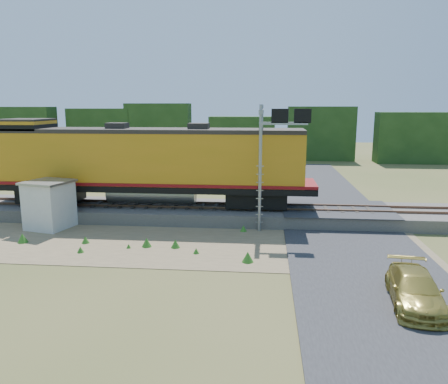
# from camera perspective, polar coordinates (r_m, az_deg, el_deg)

# --- Properties ---
(ground) EXTENTS (140.00, 140.00, 0.00)m
(ground) POSITION_cam_1_polar(r_m,az_deg,el_deg) (23.42, -0.51, -7.20)
(ground) COLOR #475123
(ground) RESTS_ON ground
(ballast) EXTENTS (70.00, 5.00, 0.80)m
(ballast) POSITION_cam_1_polar(r_m,az_deg,el_deg) (29.05, 0.72, -2.73)
(ballast) COLOR slate
(ballast) RESTS_ON ground
(rails) EXTENTS (70.00, 1.54, 0.16)m
(rails) POSITION_cam_1_polar(r_m,az_deg,el_deg) (28.94, 0.72, -1.81)
(rails) COLOR brown
(rails) RESTS_ON ballast
(dirt_shoulder) EXTENTS (26.00, 8.00, 0.03)m
(dirt_shoulder) POSITION_cam_1_polar(r_m,az_deg,el_deg) (24.16, -5.14, -6.62)
(dirt_shoulder) COLOR #8C7754
(dirt_shoulder) RESTS_ON ground
(road) EXTENTS (7.00, 66.00, 0.86)m
(road) POSITION_cam_1_polar(r_m,az_deg,el_deg) (24.43, 16.35, -6.66)
(road) COLOR #38383A
(road) RESTS_ON ground
(tree_line_north) EXTENTS (130.00, 3.00, 6.50)m
(tree_line_north) POSITION_cam_1_polar(r_m,az_deg,el_deg) (60.30, 3.26, 7.07)
(tree_line_north) COLOR #1C3915
(tree_line_north) RESTS_ON ground
(weed_clumps) EXTENTS (15.00, 6.20, 0.56)m
(weed_clumps) POSITION_cam_1_polar(r_m,az_deg,el_deg) (24.11, -8.85, -6.79)
(weed_clumps) COLOR #317220
(weed_clumps) RESTS_ON ground
(locomotive) EXTENTS (21.63, 3.30, 5.58)m
(locomotive) POSITION_cam_1_polar(r_m,az_deg,el_deg) (29.41, -10.15, 3.84)
(locomotive) COLOR black
(locomotive) RESTS_ON rails
(shed) EXTENTS (3.01, 3.01, 2.94)m
(shed) POSITION_cam_1_polar(r_m,az_deg,el_deg) (28.63, -21.85, -1.51)
(shed) COLOR silver
(shed) RESTS_ON ground
(signal_gantry) EXTENTS (2.96, 6.20, 7.47)m
(signal_gantry) POSITION_cam_1_polar(r_m,az_deg,el_deg) (27.48, 5.68, 7.36)
(signal_gantry) COLOR gray
(signal_gantry) RESTS_ON ground
(car) EXTENTS (2.31, 4.54, 1.26)m
(car) POSITION_cam_1_polar(r_m,az_deg,el_deg) (18.21, 23.69, -11.58)
(car) COLOR #A8963E
(car) RESTS_ON ground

